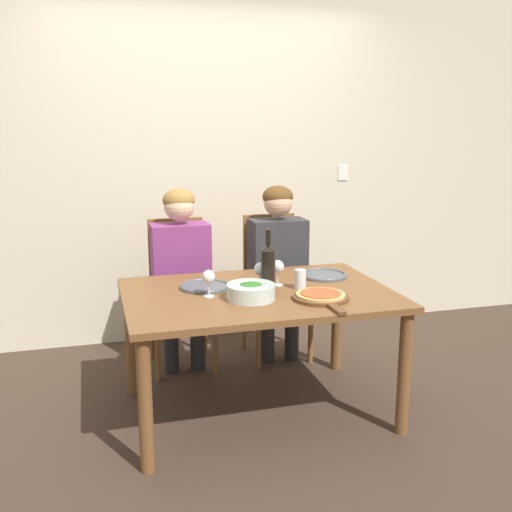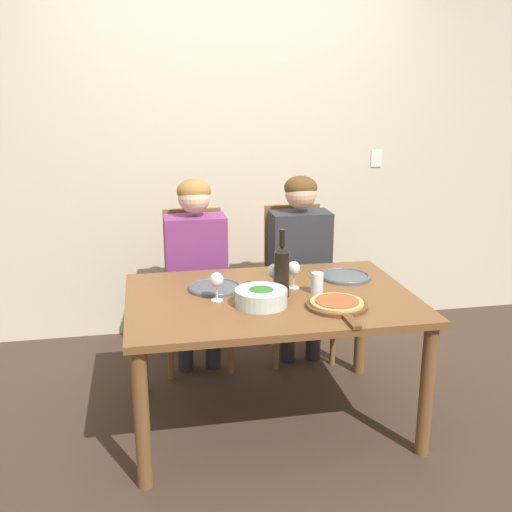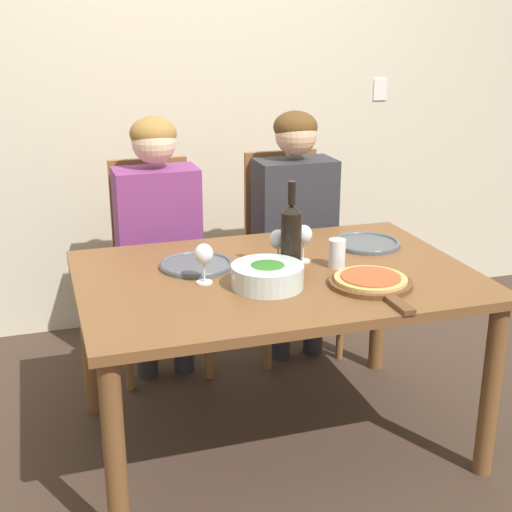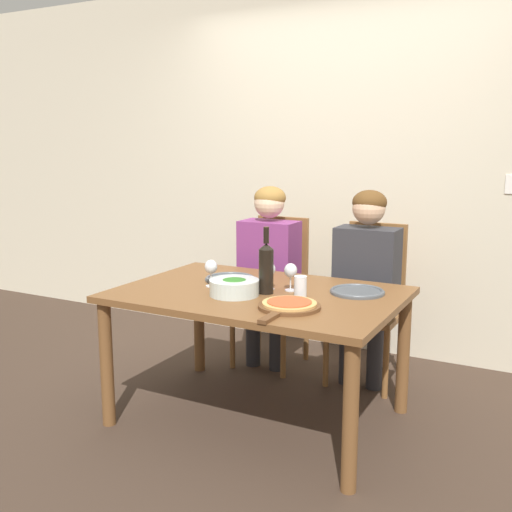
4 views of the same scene
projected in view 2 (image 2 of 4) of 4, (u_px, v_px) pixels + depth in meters
ground_plane at (270, 419)px, 3.31m from camera, size 40.00×40.00×0.00m
back_wall at (229, 148)px, 4.25m from camera, size 10.00×0.06×2.70m
dining_table at (270, 312)px, 3.13m from camera, size 1.49×1.02×0.73m
chair_left at (195, 283)px, 3.92m from camera, size 0.42×0.42×1.01m
chair_right at (295, 277)px, 4.04m from camera, size 0.42×0.42×1.01m
person_woman at (196, 257)px, 3.75m from camera, size 0.47×0.51×1.23m
person_man at (300, 252)px, 3.87m from camera, size 0.47×0.51×1.23m
wine_bottle at (282, 270)px, 3.06m from camera, size 0.08×0.08×0.36m
broccoli_bowl at (261, 297)px, 2.96m from camera, size 0.26×0.26×0.09m
dinner_plate_left at (215, 287)px, 3.21m from camera, size 0.29×0.29×0.02m
dinner_plate_right at (345, 276)px, 3.39m from camera, size 0.29×0.29×0.02m
pizza_on_board at (337, 305)px, 2.94m from camera, size 0.30×0.44×0.04m
wine_glass_left at (217, 281)px, 3.00m from camera, size 0.07×0.07×0.15m
wine_glass_right at (294, 270)px, 3.19m from camera, size 0.07×0.07×0.15m
wine_glass_centre at (274, 272)px, 3.14m from camera, size 0.07×0.07×0.15m
water_tumbler at (317, 283)px, 3.13m from camera, size 0.07×0.07×0.11m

